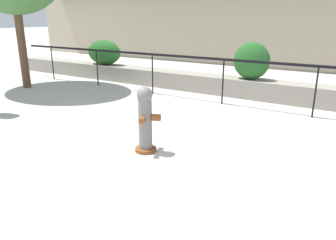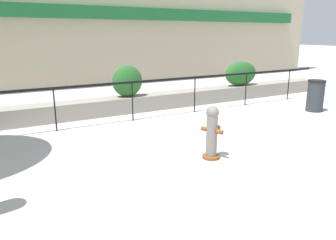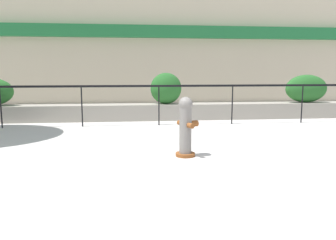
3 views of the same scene
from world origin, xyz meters
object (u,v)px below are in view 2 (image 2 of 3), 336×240
object	(u,v)px
hedge_bush_1	(127,81)
hedge_bush_2	(241,74)
fire_hydrant	(212,132)
trash_bin	(315,96)

from	to	relation	value
hedge_bush_1	hedge_bush_2	bearing A→B (deg)	0.00
hedge_bush_2	fire_hydrant	world-z (taller)	hedge_bush_2
hedge_bush_1	fire_hydrant	xyz separation A→B (m)	(-0.12, -4.60, -0.44)
fire_hydrant	hedge_bush_1	bearing A→B (deg)	88.47
trash_bin	fire_hydrant	bearing A→B (deg)	-162.49
hedge_bush_1	trash_bin	bearing A→B (deg)	-28.53
fire_hydrant	trash_bin	world-z (taller)	fire_hydrant
hedge_bush_1	trash_bin	xyz separation A→B (m)	(5.31, -2.88, -0.48)
hedge_bush_1	trash_bin	world-z (taller)	hedge_bush_1
hedge_bush_2	trash_bin	world-z (taller)	hedge_bush_2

